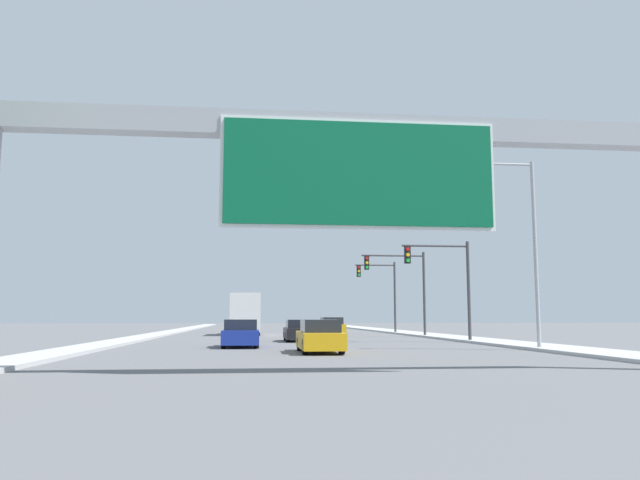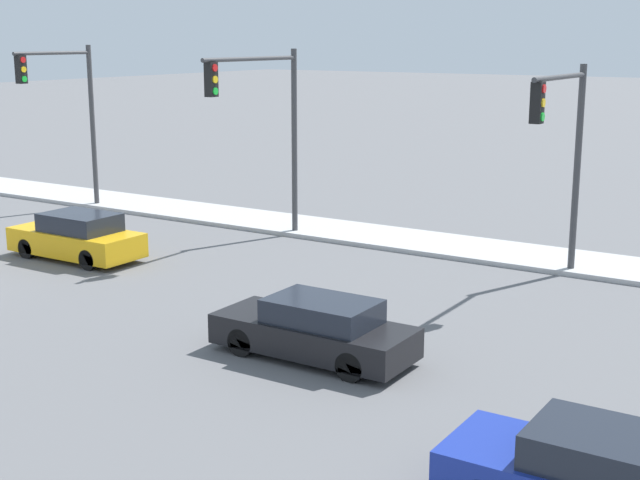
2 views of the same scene
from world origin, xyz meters
name	(u,v)px [view 1 (image 1 of 2)]	position (x,y,z in m)	size (l,w,h in m)	color
sidewalk_right	(401,332)	(11.25, 60.00, 0.07)	(3.00, 120.00, 0.15)	#B3B3B3
median_strip_left	(167,333)	(-10.75, 60.00, 0.07)	(2.00, 120.00, 0.15)	#B3B3B3
sign_gantry	(359,167)	(0.00, 17.90, 5.74)	(20.42, 0.73, 7.26)	#9EA0A5
car_far_right	(320,337)	(0.00, 28.16, 0.67)	(1.74, 4.73, 1.42)	gold
car_mid_right	(299,331)	(0.00, 40.51, 0.65)	(1.75, 4.53, 1.36)	black
car_near_right	(331,327)	(3.50, 51.78, 0.70)	(1.83, 4.48, 1.49)	gold
car_far_center	(241,334)	(-3.50, 33.39, 0.67)	(1.83, 4.37, 1.41)	navy
truck_box_primary	(246,314)	(-3.50, 55.07, 1.75)	(2.44, 8.70, 3.45)	white
traffic_light_near_intersection	(447,274)	(8.92, 38.00, 4.15)	(4.23, 0.32, 6.17)	#3D3D3F
traffic_light_mid_block	(404,279)	(8.70, 48.00, 4.43)	(4.97, 0.32, 6.53)	#3D3D3F
traffic_light_far_intersection	(383,286)	(9.12, 58.00, 4.39)	(3.79, 0.32, 6.62)	#3D3D3F
street_lamp_right	(529,238)	(10.04, 28.96, 5.26)	(2.63, 0.28, 8.95)	#9EA0A5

